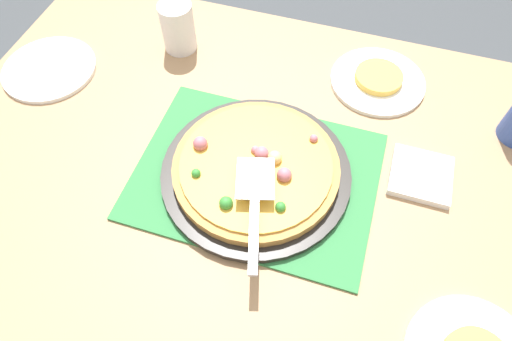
% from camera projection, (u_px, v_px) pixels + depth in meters
% --- Properties ---
extents(ground_plane, '(8.00, 8.00, 0.00)m').
position_uv_depth(ground_plane, '(256.00, 292.00, 1.52)').
color(ground_plane, '#3D4247').
extents(dining_table, '(1.40, 1.00, 0.75)m').
position_uv_depth(dining_table, '(256.00, 202.00, 0.98)').
color(dining_table, '#9E7A56').
rests_on(dining_table, ground_plane).
extents(placemat, '(0.48, 0.36, 0.01)m').
position_uv_depth(placemat, '(256.00, 175.00, 0.89)').
color(placemat, '#2D753D').
rests_on(placemat, dining_table).
extents(pizza_pan, '(0.38, 0.38, 0.01)m').
position_uv_depth(pizza_pan, '(256.00, 172.00, 0.88)').
color(pizza_pan, black).
rests_on(pizza_pan, placemat).
extents(pizza, '(0.33, 0.33, 0.05)m').
position_uv_depth(pizza, '(256.00, 167.00, 0.86)').
color(pizza, '#B78442').
rests_on(pizza, pizza_pan).
extents(plate_far_right, '(0.22, 0.22, 0.01)m').
position_uv_depth(plate_far_right, '(377.00, 81.00, 1.03)').
color(plate_far_right, white).
rests_on(plate_far_right, dining_table).
extents(plate_side, '(0.22, 0.22, 0.01)m').
position_uv_depth(plate_side, '(49.00, 69.00, 1.05)').
color(plate_side, white).
rests_on(plate_side, dining_table).
extents(served_slice_right, '(0.11, 0.11, 0.02)m').
position_uv_depth(served_slice_right, '(379.00, 77.00, 1.02)').
color(served_slice_right, '#EAB747').
rests_on(served_slice_right, plate_far_right).
extents(cup_corner, '(0.08, 0.08, 0.12)m').
position_uv_depth(cup_corner, '(178.00, 27.00, 1.05)').
color(cup_corner, white).
rests_on(cup_corner, dining_table).
extents(pizza_server, '(0.11, 0.23, 0.01)m').
position_uv_depth(pizza_server, '(255.00, 201.00, 0.78)').
color(pizza_server, silver).
rests_on(pizza_server, pizza).
extents(napkin_stack, '(0.12, 0.12, 0.02)m').
position_uv_depth(napkin_stack, '(421.00, 175.00, 0.88)').
color(napkin_stack, white).
rests_on(napkin_stack, dining_table).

